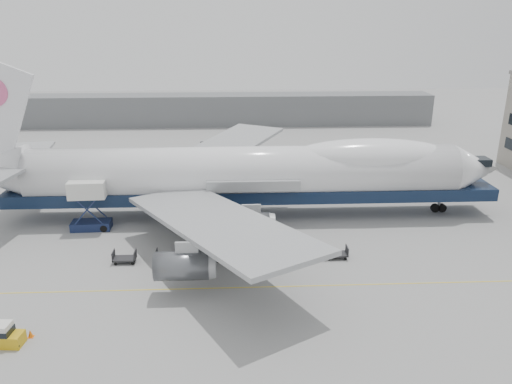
{
  "coord_description": "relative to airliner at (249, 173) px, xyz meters",
  "views": [
    {
      "loc": [
        -1.32,
        -46.73,
        23.53
      ],
      "look_at": [
        1.18,
        6.0,
        5.19
      ],
      "focal_mm": 35.0,
      "sensor_mm": 36.0,
      "label": 1
    }
  ],
  "objects": [
    {
      "name": "ground",
      "position": [
        -0.64,
        -12.0,
        -5.62
      ],
      "size": [
        260.0,
        260.0,
        0.0
      ],
      "primitive_type": "plane",
      "color": "gray",
      "rests_on": "ground"
    },
    {
      "name": "apron_line",
      "position": [
        -0.64,
        -18.0,
        -5.62
      ],
      "size": [
        60.0,
        0.15,
        0.01
      ],
      "primitive_type": "cube",
      "color": "gold",
      "rests_on": "ground"
    },
    {
      "name": "hangar",
      "position": [
        -10.64,
        58.0,
        -2.12
      ],
      "size": [
        110.0,
        8.0,
        7.0
      ],
      "primitive_type": "cube",
      "color": "slate",
      "rests_on": "ground"
    },
    {
      "name": "airliner",
      "position": [
        0.0,
        0.0,
        0.0
      ],
      "size": [
        67.0,
        55.3,
        19.98
      ],
      "color": "white",
      "rests_on": "ground"
    },
    {
      "name": "catering_truck",
      "position": [
        -18.83,
        -3.48,
        -2.2
      ],
      "size": [
        4.63,
        3.31,
        6.0
      ],
      "rotation": [
        0.0,
        0.0,
        0.04
      ],
      "color": "#172246",
      "rests_on": "ground"
    },
    {
      "name": "baggage_tug",
      "position": [
        -19.55,
        -25.73,
        -4.8
      ],
      "size": [
        2.64,
        1.57,
        1.85
      ],
      "rotation": [
        0.0,
        0.0,
        -0.09
      ],
      "color": "gold",
      "rests_on": "ground"
    },
    {
      "name": "traffic_cone",
      "position": [
        -18.0,
        -24.82,
        -5.32
      ],
      "size": [
        0.43,
        0.43,
        0.64
      ],
      "rotation": [
        0.0,
        0.0,
        0.23
      ],
      "color": "orange",
      "rests_on": "ground"
    },
    {
      "name": "dolly_0",
      "position": [
        -13.18,
        -12.39,
        -5.09
      ],
      "size": [
        2.3,
        1.35,
        1.3
      ],
      "color": "#2D2D30",
      "rests_on": "ground"
    },
    {
      "name": "dolly_1",
      "position": [
        -8.83,
        -12.39,
        -5.09
      ],
      "size": [
        2.3,
        1.35,
        1.3
      ],
      "color": "#2D2D30",
      "rests_on": "ground"
    },
    {
      "name": "dolly_2",
      "position": [
        -4.47,
        -12.39,
        -5.09
      ],
      "size": [
        2.3,
        1.35,
        1.3
      ],
      "color": "#2D2D30",
      "rests_on": "ground"
    },
    {
      "name": "dolly_3",
      "position": [
        -0.11,
        -12.39,
        -5.09
      ],
      "size": [
        2.3,
        1.35,
        1.3
      ],
      "color": "#2D2D30",
      "rests_on": "ground"
    },
    {
      "name": "dolly_4",
      "position": [
        4.24,
        -12.39,
        -5.09
      ],
      "size": [
        2.3,
        1.35,
        1.3
      ],
      "color": "#2D2D30",
      "rests_on": "ground"
    },
    {
      "name": "dolly_5",
      "position": [
        8.6,
        -12.39,
        -5.09
      ],
      "size": [
        2.3,
        1.35,
        1.3
      ],
      "color": "#2D2D30",
      "rests_on": "ground"
    }
  ]
}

